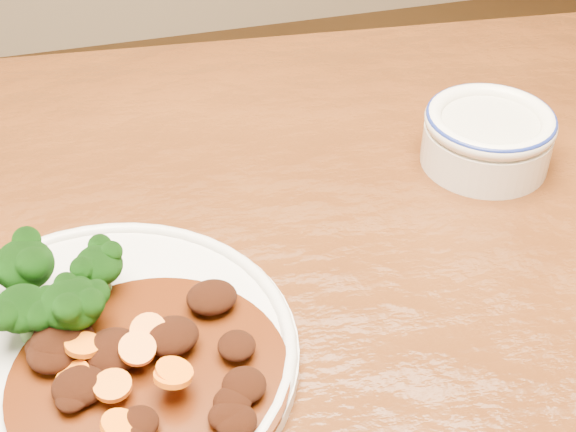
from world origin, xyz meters
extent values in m
cube|color=#5A2C0F|center=(0.00, 0.00, 0.73)|extent=(1.58, 1.04, 0.04)
cylinder|color=silver|center=(-0.17, -0.07, 0.76)|extent=(0.31, 0.31, 0.01)
torus|color=silver|center=(-0.17, -0.07, 0.76)|extent=(0.31, 0.31, 0.01)
cylinder|color=#69A455|center=(-0.18, -0.04, 0.77)|extent=(0.01, 0.01, 0.02)
ellipsoid|color=black|center=(-0.18, -0.04, 0.80)|extent=(0.04, 0.04, 0.04)
cylinder|color=#69A455|center=(-0.16, 0.00, 0.77)|extent=(0.01, 0.01, 0.02)
ellipsoid|color=black|center=(-0.16, 0.00, 0.79)|extent=(0.04, 0.04, 0.03)
cylinder|color=#69A455|center=(-0.22, 0.01, 0.77)|extent=(0.01, 0.01, 0.02)
ellipsoid|color=black|center=(-0.22, 0.01, 0.80)|extent=(0.05, 0.05, 0.04)
cylinder|color=#69A455|center=(-0.22, -0.04, 0.77)|extent=(0.01, 0.01, 0.02)
ellipsoid|color=black|center=(-0.22, -0.04, 0.80)|extent=(0.04, 0.04, 0.03)
cylinder|color=#69A455|center=(-0.18, -0.04, 0.77)|extent=(0.01, 0.01, 0.02)
ellipsoid|color=black|center=(-0.18, -0.04, 0.80)|extent=(0.04, 0.04, 0.04)
cylinder|color=#482007|center=(-0.13, -0.10, 0.77)|extent=(0.21, 0.21, 0.00)
ellipsoid|color=black|center=(-0.21, -0.06, 0.78)|extent=(0.03, 0.02, 0.01)
ellipsoid|color=black|center=(-0.16, -0.08, 0.78)|extent=(0.04, 0.04, 0.02)
ellipsoid|color=black|center=(-0.19, -0.06, 0.78)|extent=(0.03, 0.03, 0.02)
ellipsoid|color=black|center=(-0.20, -0.07, 0.78)|extent=(0.04, 0.04, 0.02)
ellipsoid|color=black|center=(-0.18, -0.11, 0.78)|extent=(0.04, 0.04, 0.02)
ellipsoid|color=black|center=(-0.08, -0.15, 0.78)|extent=(0.03, 0.03, 0.01)
ellipsoid|color=black|center=(-0.07, -0.10, 0.78)|extent=(0.03, 0.03, 0.01)
ellipsoid|color=black|center=(-0.19, -0.12, 0.78)|extent=(0.02, 0.02, 0.01)
ellipsoid|color=black|center=(-0.08, -0.05, 0.78)|extent=(0.04, 0.04, 0.02)
ellipsoid|color=black|center=(-0.08, -0.16, 0.77)|extent=(0.03, 0.03, 0.01)
ellipsoid|color=black|center=(-0.15, -0.15, 0.78)|extent=(0.03, 0.03, 0.02)
ellipsoid|color=black|center=(-0.11, -0.08, 0.78)|extent=(0.04, 0.04, 0.02)
ellipsoid|color=black|center=(-0.09, -0.16, 0.78)|extent=(0.03, 0.02, 0.02)
ellipsoid|color=black|center=(-0.20, -0.06, 0.78)|extent=(0.04, 0.04, 0.02)
ellipsoid|color=black|center=(-0.07, -0.14, 0.78)|extent=(0.03, 0.03, 0.02)
cylinder|color=orange|center=(-0.16, -0.15, 0.78)|extent=(0.04, 0.04, 0.02)
cylinder|color=orange|center=(-0.18, -0.08, 0.79)|extent=(0.04, 0.04, 0.01)
cylinder|color=orange|center=(-0.19, -0.10, 0.78)|extent=(0.03, 0.04, 0.01)
cylinder|color=orange|center=(-0.16, -0.12, 0.78)|extent=(0.04, 0.04, 0.01)
cylinder|color=orange|center=(-0.13, -0.08, 0.79)|extent=(0.04, 0.04, 0.02)
cylinder|color=orange|center=(-0.14, -0.09, 0.79)|extent=(0.04, 0.04, 0.01)
cylinder|color=orange|center=(-0.12, -0.13, 0.79)|extent=(0.04, 0.04, 0.02)
cylinder|color=orange|center=(-0.12, -0.12, 0.79)|extent=(0.04, 0.04, 0.02)
cylinder|color=white|center=(0.24, 0.10, 0.77)|extent=(0.13, 0.13, 0.04)
cylinder|color=beige|center=(0.24, 0.10, 0.80)|extent=(0.10, 0.10, 0.01)
torus|color=white|center=(0.24, 0.10, 0.80)|extent=(0.13, 0.13, 0.02)
torus|color=navy|center=(0.24, 0.10, 0.81)|extent=(0.13, 0.13, 0.01)
camera|label=1|loc=(-0.14, -0.50, 1.23)|focal=50.00mm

